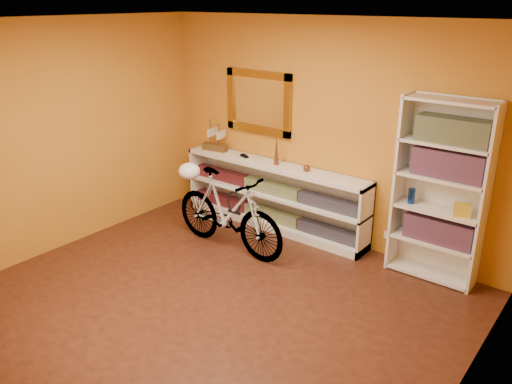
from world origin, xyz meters
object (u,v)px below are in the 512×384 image
Objects in this scene: console_unit at (273,196)px; helmet at (189,171)px; bookcase at (440,192)px; bicycle at (228,212)px.

helmet is at bearing -128.78° from console_unit.
helmet reaches higher than console_unit.
bookcase reaches higher than helmet.
console_unit is 2.12m from bookcase.
bookcase is 2.31m from bicycle.
bicycle is at bearing -1.43° from helmet.
console_unit is at bearing 51.22° from helmet.
bicycle reaches higher than console_unit.
console_unit is 0.83m from bicycle.
bicycle is 0.71m from helmet.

